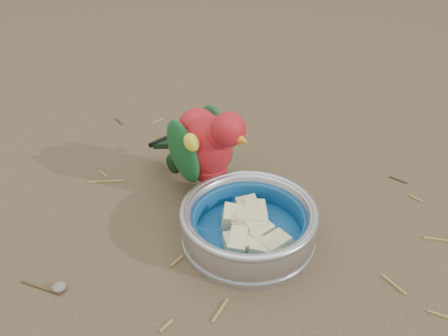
{
  "coord_description": "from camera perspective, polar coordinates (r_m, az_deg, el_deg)",
  "views": [
    {
      "loc": [
        -0.03,
        -0.53,
        0.52
      ],
      "look_at": [
        0.1,
        0.1,
        0.08
      ],
      "focal_mm": 40.0,
      "sensor_mm": 36.0,
      "label": 1
    }
  ],
  "objects": [
    {
      "name": "ground_debris",
      "position": [
        0.77,
        -7.73,
        -7.97
      ],
      "size": [
        0.9,
        0.8,
        0.01
      ],
      "primitive_type": null,
      "color": "olive",
      "rests_on": "ground"
    },
    {
      "name": "ground",
      "position": [
        0.74,
        -6.08,
        -10.5
      ],
      "size": [
        60.0,
        60.0,
        0.0
      ],
      "primitive_type": "plane",
      "color": "brown"
    },
    {
      "name": "lory_parrot",
      "position": [
        0.81,
        -2.04,
        1.81
      ],
      "size": [
        0.19,
        0.23,
        0.17
      ],
      "primitive_type": null,
      "rotation": [
        0.0,
        0.0,
        -2.58
      ],
      "color": "#B1151D",
      "rests_on": "ground"
    },
    {
      "name": "bowl_wall",
      "position": [
        0.74,
        2.85,
        -6.12
      ],
      "size": [
        0.2,
        0.2,
        0.04
      ],
      "primitive_type": null,
      "color": "#B2B2BA",
      "rests_on": "food_bowl"
    },
    {
      "name": "fruit_wedges",
      "position": [
        0.75,
        2.84,
        -6.53
      ],
      "size": [
        0.12,
        0.12,
        0.03
      ],
      "primitive_type": null,
      "color": "beige",
      "rests_on": "food_bowl"
    },
    {
      "name": "food_bowl",
      "position": [
        0.76,
        2.79,
        -7.84
      ],
      "size": [
        0.2,
        0.2,
        0.02
      ],
      "primitive_type": "cylinder",
      "color": "#B2B2BA",
      "rests_on": "ground"
    }
  ]
}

